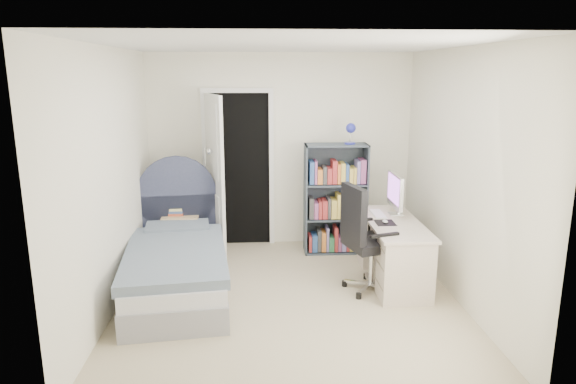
{
  "coord_description": "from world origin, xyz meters",
  "views": [
    {
      "loc": [
        -0.3,
        -4.84,
        2.27
      ],
      "look_at": [
        0.0,
        0.24,
        1.06
      ],
      "focal_mm": 32.0,
      "sensor_mm": 36.0,
      "label": 1
    }
  ],
  "objects": [
    {
      "name": "room_shell",
      "position": [
        0.0,
        0.0,
        1.25
      ],
      "size": [
        3.5,
        3.7,
        2.6
      ],
      "color": "tan",
      "rests_on": "ground"
    },
    {
      "name": "bookcase",
      "position": [
        0.68,
        1.39,
        0.64
      ],
      "size": [
        0.78,
        0.33,
        1.65
      ],
      "color": "#3E4955",
      "rests_on": "ground"
    },
    {
      "name": "bed",
      "position": [
        -1.17,
        0.33,
        0.29
      ],
      "size": [
        1.21,
        2.18,
        1.28
      ],
      "color": "gray",
      "rests_on": "ground"
    },
    {
      "name": "office_chair",
      "position": [
        0.79,
        0.15,
        0.63
      ],
      "size": [
        0.63,
        0.65,
        1.14
      ],
      "color": "silver",
      "rests_on": "ground"
    },
    {
      "name": "desk",
      "position": [
        1.17,
        0.42,
        0.37
      ],
      "size": [
        0.56,
        1.39,
        1.14
      ],
      "color": "beige",
      "rests_on": "ground"
    },
    {
      "name": "floor_lamp",
      "position": [
        -0.92,
        1.34,
        0.56
      ],
      "size": [
        0.2,
        0.2,
        1.37
      ],
      "color": "silver",
      "rests_on": "ground"
    },
    {
      "name": "door",
      "position": [
        -0.73,
        1.52,
        1.03
      ],
      "size": [
        0.92,
        0.8,
        2.06
      ],
      "color": "black",
      "rests_on": "ground"
    },
    {
      "name": "nightstand",
      "position": [
        -1.26,
        1.33,
        0.42
      ],
      "size": [
        0.44,
        0.44,
        0.64
      ],
      "color": "#DEBA89",
      "rests_on": "ground"
    }
  ]
}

